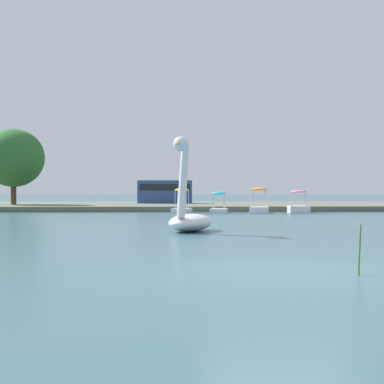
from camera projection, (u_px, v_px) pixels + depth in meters
ground_plane at (280, 270)px, 9.98m from camera, size 551.08×551.08×0.00m
shore_bank_far at (188, 206)px, 48.81m from camera, size 117.88×21.05×0.35m
swan_boat at (189, 215)px, 19.51m from camera, size 2.08×2.80×3.11m
pedal_boat_pink at (298, 206)px, 36.70m from camera, size 1.43×2.16×1.44m
pedal_boat_orange at (259, 205)px, 36.25m from camera, size 1.50×2.16×1.61m
pedal_boat_cyan at (219, 206)px, 36.56m from camera, size 1.32×1.88×1.34m
pedal_boat_yellow at (182, 206)px, 36.22m from camera, size 1.40×2.10×1.55m
tree_sapling_by_fence at (14, 158)px, 44.82m from camera, size 6.75×6.72×5.83m
parked_van at (165, 191)px, 49.60m from camera, size 4.61×1.87×1.94m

